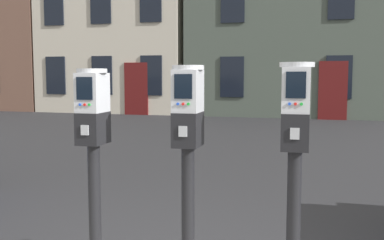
{
  "coord_description": "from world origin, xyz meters",
  "views": [
    {
      "loc": [
        1.2,
        -3.16,
        1.62
      ],
      "look_at": [
        0.33,
        -0.12,
        1.31
      ],
      "focal_mm": 42.94,
      "sensor_mm": 36.0,
      "label": 1
    }
  ],
  "objects": [
    {
      "name": "parking_meter_end_of_row",
      "position": [
        1.04,
        -0.22,
        1.22
      ],
      "size": [
        0.22,
        0.25,
        1.56
      ],
      "rotation": [
        0.0,
        0.0,
        -1.55
      ],
      "color": "black",
      "rests_on": "sidewalk_slab"
    },
    {
      "name": "parking_meter_twin_adjacent",
      "position": [
        0.33,
        -0.22,
        1.21
      ],
      "size": [
        0.22,
        0.25,
        1.55
      ],
      "rotation": [
        0.0,
        0.0,
        -1.55
      ],
      "color": "black",
      "rests_on": "sidewalk_slab"
    },
    {
      "name": "parking_meter_near_kerb",
      "position": [
        -0.38,
        -0.22,
        1.19
      ],
      "size": [
        0.22,
        0.25,
        1.53
      ],
      "rotation": [
        0.0,
        0.0,
        -1.55
      ],
      "color": "black",
      "rests_on": "sidewalk_slab"
    }
  ]
}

